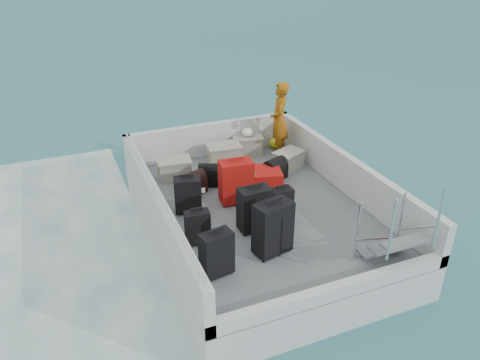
% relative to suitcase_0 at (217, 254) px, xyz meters
% --- Properties ---
extents(ground, '(160.00, 160.00, 0.00)m').
position_rel_suitcase_0_xyz_m(ground, '(1.26, 1.41, -0.96)').
color(ground, '#1C5F63').
rests_on(ground, ground).
extents(ferry_hull, '(3.60, 5.00, 0.60)m').
position_rel_suitcase_0_xyz_m(ferry_hull, '(1.26, 1.41, -0.66)').
color(ferry_hull, silver).
rests_on(ferry_hull, ground).
extents(deck, '(3.30, 4.70, 0.02)m').
position_rel_suitcase_0_xyz_m(deck, '(1.26, 1.41, -0.35)').
color(deck, slate).
rests_on(deck, ferry_hull).
extents(deck_fittings, '(3.60, 5.00, 0.90)m').
position_rel_suitcase_0_xyz_m(deck_fittings, '(1.60, 1.09, 0.04)').
color(deck_fittings, silver).
rests_on(deck_fittings, deck).
extents(suitcase_0, '(0.47, 0.31, 0.67)m').
position_rel_suitcase_0_xyz_m(suitcase_0, '(0.00, 0.00, 0.00)').
color(suitcase_0, black).
rests_on(suitcase_0, deck).
extents(suitcase_1, '(0.38, 0.24, 0.55)m').
position_rel_suitcase_0_xyz_m(suitcase_1, '(-0.01, 0.80, -0.06)').
color(suitcase_1, black).
rests_on(suitcase_1, deck).
extents(suitcase_2, '(0.49, 0.37, 0.63)m').
position_rel_suitcase_0_xyz_m(suitcase_2, '(0.12, 1.74, -0.02)').
color(suitcase_2, black).
rests_on(suitcase_2, deck).
extents(suitcase_3, '(0.60, 0.43, 0.82)m').
position_rel_suitcase_0_xyz_m(suitcase_3, '(0.92, 0.17, 0.08)').
color(suitcase_3, black).
rests_on(suitcase_3, deck).
extents(suitcase_4, '(0.51, 0.31, 0.73)m').
position_rel_suitcase_0_xyz_m(suitcase_4, '(0.93, 0.84, 0.03)').
color(suitcase_4, black).
rests_on(suitcase_4, deck).
extents(suitcase_5, '(0.60, 0.39, 0.77)m').
position_rel_suitcase_0_xyz_m(suitcase_5, '(1.00, 1.75, 0.05)').
color(suitcase_5, '#A50F0C').
rests_on(suitcase_5, deck).
extents(suitcase_7, '(0.38, 0.22, 0.53)m').
position_rel_suitcase_0_xyz_m(suitcase_7, '(1.47, 0.99, -0.07)').
color(suitcase_7, black).
rests_on(suitcase_7, deck).
extents(suitcase_8, '(0.98, 0.77, 0.34)m').
position_rel_suitcase_0_xyz_m(suitcase_8, '(1.56, 2.11, -0.16)').
color(suitcase_8, '#A50F0C').
rests_on(suitcase_8, deck).
extents(duffel_0, '(0.57, 0.45, 0.32)m').
position_rel_suitcase_0_xyz_m(duffel_0, '(0.37, 2.33, -0.18)').
color(duffel_0, black).
rests_on(duffel_0, deck).
extents(duffel_1, '(0.54, 0.46, 0.32)m').
position_rel_suitcase_0_xyz_m(duffel_1, '(0.81, 2.54, -0.18)').
color(duffel_1, black).
rests_on(duffel_1, deck).
extents(duffel_2, '(0.50, 0.43, 0.32)m').
position_rel_suitcase_0_xyz_m(duffel_2, '(2.02, 2.30, -0.18)').
color(duffel_2, black).
rests_on(duffel_2, deck).
extents(crate_0, '(0.64, 0.48, 0.36)m').
position_rel_suitcase_0_xyz_m(crate_0, '(0.25, 3.06, -0.16)').
color(crate_0, '#9D9889').
rests_on(crate_0, deck).
extents(crate_1, '(0.69, 0.51, 0.39)m').
position_rel_suitcase_0_xyz_m(crate_1, '(1.35, 3.29, -0.14)').
color(crate_1, '#9D9889').
rests_on(crate_1, deck).
extents(crate_2, '(0.66, 0.52, 0.35)m').
position_rel_suitcase_0_xyz_m(crate_2, '(2.01, 3.61, -0.16)').
color(crate_2, '#9D9889').
rests_on(crate_2, deck).
extents(crate_3, '(0.65, 0.56, 0.33)m').
position_rel_suitcase_0_xyz_m(crate_3, '(2.47, 2.60, -0.17)').
color(crate_3, '#9D9889').
rests_on(crate_3, deck).
extents(yellow_bag, '(0.28, 0.26, 0.22)m').
position_rel_suitcase_0_xyz_m(yellow_bag, '(2.69, 3.61, -0.23)').
color(yellow_bag, yellow).
rests_on(yellow_bag, deck).
extents(white_bag, '(0.24, 0.24, 0.18)m').
position_rel_suitcase_0_xyz_m(white_bag, '(2.01, 3.61, 0.11)').
color(white_bag, white).
rests_on(white_bag, crate_2).
extents(passenger, '(0.59, 0.69, 1.58)m').
position_rel_suitcase_0_xyz_m(passenger, '(2.56, 3.24, 0.46)').
color(passenger, orange).
rests_on(passenger, deck).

